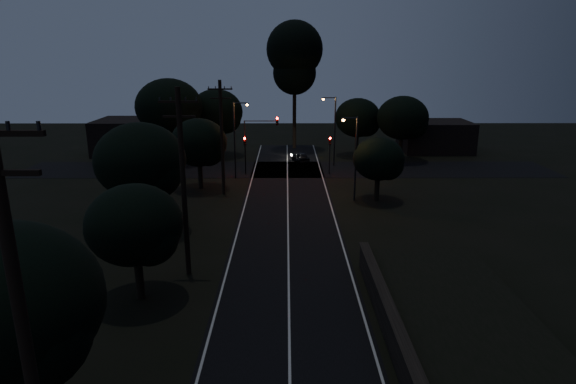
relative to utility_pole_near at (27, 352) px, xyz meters
name	(u,v)px	position (x,y,z in m)	size (l,w,h in m)	color
road_surface	(288,197)	(6.00, 33.12, -6.23)	(60.00, 70.00, 0.03)	black
utility_pole_near	(27,352)	(0.00, 0.00, 0.00)	(2.20, 0.30, 12.00)	black
utility_pole_mid	(183,181)	(0.00, 17.00, -0.51)	(2.20, 0.30, 11.00)	black
utility_pole_far	(222,136)	(0.00, 34.00, -0.76)	(2.20, 0.30, 10.50)	black
tree_left_a	(8,311)	(-2.78, 3.88, -1.20)	(6.16, 6.16, 7.80)	black
tree_left_b	(137,227)	(-1.82, 13.90, -2.14)	(4.98, 4.98, 6.33)	black
tree_left_c	(143,163)	(-4.27, 23.87, -0.99)	(6.43, 6.43, 8.12)	black
tree_left_d	(201,144)	(-2.31, 35.89, -1.80)	(5.40, 5.40, 6.86)	black
tree_far_nw	(218,113)	(-2.76, 51.86, -0.76)	(6.69, 6.69, 8.48)	black
tree_far_w	(171,108)	(-7.72, 47.84, 0.25)	(7.84, 7.84, 9.99)	black
tree_far_ne	(359,119)	(15.21, 51.88, -1.50)	(5.80, 5.80, 7.34)	black
tree_far_e	(405,119)	(20.22, 48.87, -1.15)	(6.20, 6.20, 7.87)	black
tree_right_a	(380,160)	(14.16, 31.91, -2.53)	(4.51, 4.51, 5.73)	black
tall_pine	(295,57)	(7.00, 57.00, 6.05)	(7.50, 7.50, 17.04)	black
building_left	(137,136)	(-14.00, 54.00, -4.05)	(10.00, 8.00, 4.40)	black
building_right	(435,136)	(26.00, 55.00, -4.25)	(9.00, 7.00, 4.00)	black
signal_left	(245,148)	(1.40, 41.99, -3.41)	(0.28, 0.35, 4.10)	black
signal_right	(330,148)	(10.60, 41.99, -3.41)	(0.28, 0.35, 4.10)	black
signal_mast	(260,135)	(3.09, 41.99, -1.91)	(3.70, 0.35, 6.25)	black
streetlight_a	(236,135)	(0.69, 40.00, -1.61)	(1.66, 0.26, 8.00)	black
streetlight_b	(333,126)	(11.31, 46.00, -1.61)	(1.66, 0.26, 8.00)	black
streetlight_c	(354,153)	(11.83, 32.00, -1.89)	(1.46, 0.26, 7.50)	black
car	(300,157)	(7.60, 47.98, -5.65)	(1.40, 3.47, 1.18)	black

